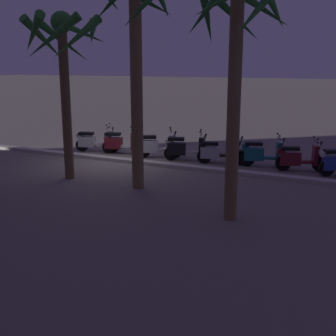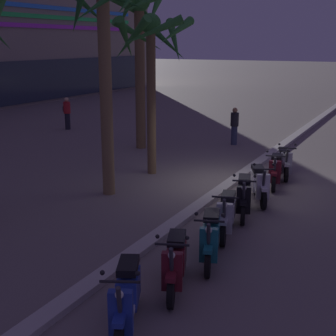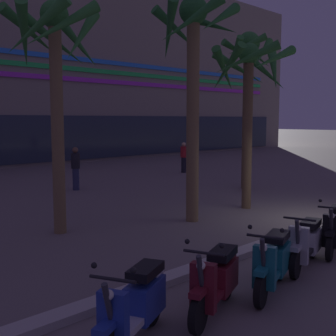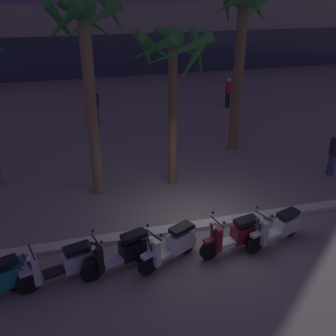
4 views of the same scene
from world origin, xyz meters
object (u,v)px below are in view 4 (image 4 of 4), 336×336
palm_tree_by_mall_entrance (241,35)px  pedestrian_by_palm_tree (96,106)px  palm_tree_near_sign (86,52)px  palm_tree_far_corner (173,65)px  scooter_white_lead_nearest (173,245)px  scooter_maroon_gap_after_mid (236,235)px  scooter_silver_far_back (278,227)px  scooter_silver_mid_centre (65,264)px  pedestrian_window_shopping (334,153)px  pedestrian_strolling_near_curb (228,92)px  scooter_black_mid_front (123,252)px

palm_tree_by_mall_entrance → pedestrian_by_palm_tree: 7.61m
palm_tree_near_sign → palm_tree_far_corner: 2.52m
scooter_white_lead_nearest → palm_tree_far_corner: size_ratio=0.32×
scooter_maroon_gap_after_mid → palm_tree_near_sign: palm_tree_near_sign is taller
scooter_white_lead_nearest → palm_tree_near_sign: size_ratio=0.27×
scooter_silver_far_back → scooter_silver_mid_centre: bearing=-179.5°
scooter_maroon_gap_after_mid → scooter_silver_far_back: bearing=2.0°
scooter_maroon_gap_after_mid → scooter_white_lead_nearest: bearing=179.4°
scooter_silver_mid_centre → pedestrian_by_palm_tree: 10.83m
pedestrian_window_shopping → pedestrian_strolling_near_curb: bearing=92.1°
scooter_black_mid_front → palm_tree_by_mall_entrance: (5.47, 6.23, 3.96)m
scooter_silver_mid_centre → scooter_white_lead_nearest: 2.53m
palm_tree_far_corner → pedestrian_window_shopping: bearing=-8.3°
pedestrian_strolling_near_curb → pedestrian_window_shopping: (0.32, -8.55, -0.02)m
scooter_maroon_gap_after_mid → scooter_silver_far_back: (1.21, 0.04, -0.02)m
scooter_white_lead_nearest → palm_tree_far_corner: 5.33m
scooter_silver_mid_centre → scooter_black_mid_front: 1.33m
pedestrian_strolling_near_curb → palm_tree_far_corner: bearing=-124.1°
scooter_black_mid_front → pedestrian_by_palm_tree: bearing=88.0°
palm_tree_by_mall_entrance → pedestrian_strolling_near_curb: size_ratio=3.89×
palm_tree_by_mall_entrance → pedestrian_by_palm_tree: palm_tree_by_mall_entrance is taller
scooter_maroon_gap_after_mid → palm_tree_near_sign: bearing=127.5°
pedestrian_strolling_near_curb → pedestrian_window_shopping: 8.56m
pedestrian_window_shopping → pedestrian_by_palm_tree: bearing=134.6°
scooter_maroon_gap_after_mid → palm_tree_by_mall_entrance: (2.64, 6.27, 3.97)m
pedestrian_window_shopping → scooter_maroon_gap_after_mid: bearing=-148.1°
scooter_white_lead_nearest → pedestrian_strolling_near_curb: bearing=61.5°
palm_tree_far_corner → pedestrian_window_shopping: palm_tree_far_corner is taller
scooter_black_mid_front → scooter_white_lead_nearest: bearing=-1.3°
scooter_silver_mid_centre → scooter_white_lead_nearest: (2.53, 0.03, 0.02)m
scooter_silver_far_back → pedestrian_strolling_near_curb: bearing=73.4°
palm_tree_near_sign → pedestrian_window_shopping: size_ratio=3.81×
scooter_silver_mid_centre → palm_tree_by_mall_entrance: 10.08m
scooter_silver_mid_centre → palm_tree_far_corner: 6.36m
scooter_silver_mid_centre → palm_tree_by_mall_entrance: (6.80, 6.28, 3.99)m
palm_tree_by_mall_entrance → pedestrian_window_shopping: bearing=-53.3°
scooter_silver_far_back → palm_tree_far_corner: (-1.78, 3.88, 3.49)m
scooter_white_lead_nearest → pedestrian_window_shopping: bearing=25.0°
scooter_black_mid_front → pedestrian_window_shopping: size_ratio=1.13×
scooter_silver_far_back → palm_tree_far_corner: size_ratio=0.35×
palm_tree_by_mall_entrance → palm_tree_far_corner: (-3.21, -2.35, -0.50)m
scooter_silver_mid_centre → pedestrian_strolling_near_curb: bearing=52.9°
scooter_silver_far_back → palm_tree_near_sign: bearing=137.4°
scooter_silver_mid_centre → scooter_silver_far_back: (5.37, 0.05, 0.00)m
pedestrian_strolling_near_curb → pedestrian_window_shopping: bearing=-87.9°
scooter_maroon_gap_after_mid → pedestrian_strolling_near_curb: pedestrian_strolling_near_curb is taller
scooter_silver_mid_centre → palm_tree_near_sign: (1.12, 3.96, 3.96)m
scooter_black_mid_front → scooter_silver_far_back: 4.03m
scooter_white_lead_nearest → pedestrian_by_palm_tree: bearing=94.4°
palm_tree_by_mall_entrance → pedestrian_strolling_near_curb: (2.04, 5.40, -3.60)m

